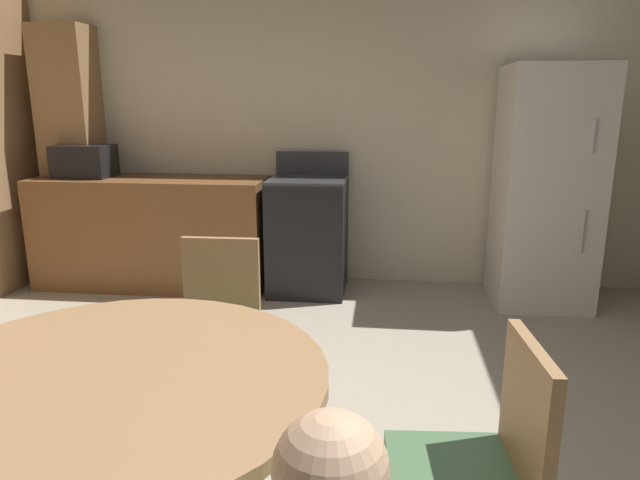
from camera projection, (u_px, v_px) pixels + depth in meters
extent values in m
cube|color=beige|center=(340.00, 120.00, 4.66)|extent=(5.51, 0.12, 2.70)
cube|color=brown|center=(153.00, 232.00, 4.66)|extent=(1.89, 0.60, 0.90)
cube|color=#9E754C|center=(75.00, 156.00, 4.77)|extent=(0.44, 0.36, 2.10)
cube|color=black|center=(308.00, 236.00, 4.52)|extent=(0.60, 0.60, 0.90)
cube|color=#38383D|center=(308.00, 179.00, 4.41)|extent=(0.60, 0.60, 0.02)
cube|color=#38383D|center=(312.00, 163.00, 4.65)|extent=(0.60, 0.04, 0.18)
cube|color=silver|center=(546.00, 188.00, 4.17)|extent=(0.68, 0.66, 1.76)
cylinder|color=#B2B2B7|center=(594.00, 136.00, 3.72)|extent=(0.02, 0.02, 0.22)
cylinder|color=#B2B2B7|center=(583.00, 232.00, 3.88)|extent=(0.02, 0.02, 0.30)
cube|color=black|center=(84.00, 161.00, 4.58)|extent=(0.44, 0.32, 0.26)
cylinder|color=#9E754C|center=(109.00, 380.00, 1.60)|extent=(1.25, 1.25, 0.04)
cube|color=#4C704C|center=(458.00, 478.00, 1.63)|extent=(0.43, 0.43, 0.05)
cube|color=#9E754C|center=(527.00, 415.00, 1.57)|extent=(0.06, 0.38, 0.42)
cylinder|color=#9E754C|center=(242.00, 400.00, 2.51)|extent=(0.03, 0.03, 0.43)
cylinder|color=#9E754C|center=(168.00, 396.00, 2.55)|extent=(0.03, 0.03, 0.43)
cylinder|color=#9E754C|center=(257.00, 365.00, 2.84)|extent=(0.03, 0.03, 0.43)
cylinder|color=#9E754C|center=(192.00, 362.00, 2.87)|extent=(0.03, 0.03, 0.43)
cube|color=#4C704C|center=(213.00, 334.00, 2.64)|extent=(0.41, 0.41, 0.05)
cube|color=#9E754C|center=(221.00, 279.00, 2.76)|extent=(0.38, 0.04, 0.42)
sphere|color=#D6A884|center=(331.00, 469.00, 0.80)|extent=(0.17, 0.17, 0.17)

